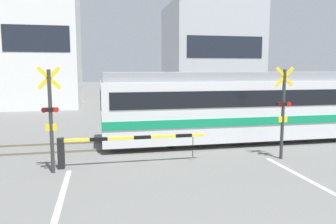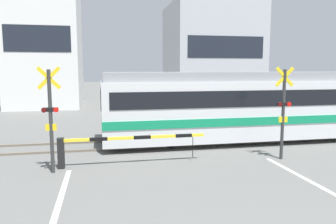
{
  "view_description": "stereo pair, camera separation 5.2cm",
  "coord_description": "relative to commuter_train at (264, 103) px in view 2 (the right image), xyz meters",
  "views": [
    {
      "loc": [
        -2.37,
        -2.35,
        3.11
      ],
      "look_at": [
        0.0,
        8.89,
        1.6
      ],
      "focal_mm": 35.0,
      "sensor_mm": 36.0,
      "label": 1
    },
    {
      "loc": [
        -2.32,
        -2.36,
        3.11
      ],
      "look_at": [
        0.0,
        8.89,
        1.6
      ],
      "focal_mm": 35.0,
      "sensor_mm": 36.0,
      "label": 2
    }
  ],
  "objects": [
    {
      "name": "crossing_barrier_far",
      "position": [
        -2.59,
        3.2,
        -0.88
      ],
      "size": [
        4.76,
        0.2,
        0.98
      ],
      "color": "black",
      "rests_on": "ground_plane"
    },
    {
      "name": "commuter_train",
      "position": [
        0.0,
        0.0,
        0.0
      ],
      "size": [
        14.16,
        3.0,
        2.98
      ],
      "color": "silver",
      "rests_on": "ground_plane"
    },
    {
      "name": "crossing_signal_right",
      "position": [
        -0.96,
        -3.15,
        0.16
      ],
      "size": [
        0.68,
        0.15,
        3.19
      ],
      "color": "#333333",
      "rests_on": "ground_plane"
    },
    {
      "name": "rail_track_far",
      "position": [
        -4.75,
        0.72,
        -1.56
      ],
      "size": [
        50.0,
        0.1,
        0.08
      ],
      "color": "#6B6051",
      "rests_on": "ground_plane"
    },
    {
      "name": "crossing_signal_left",
      "position": [
        -8.54,
        -3.15,
        0.16
      ],
      "size": [
        0.68,
        0.15,
        3.19
      ],
      "color": "#333333",
      "rests_on": "ground_plane"
    },
    {
      "name": "crossing_barrier_near",
      "position": [
        -6.91,
        -2.76,
        -0.88
      ],
      "size": [
        4.76,
        0.2,
        0.98
      ],
      "color": "black",
      "rests_on": "ground_plane"
    },
    {
      "name": "building_right_of_street",
      "position": [
        3.07,
        16.16,
        2.85
      ],
      "size": [
        7.76,
        7.5,
        8.9
      ],
      "color": "#B2B7BC",
      "rests_on": "ground_plane"
    },
    {
      "name": "building_left_of_street",
      "position": [
        -11.47,
        16.16,
        3.22
      ],
      "size": [
        5.56,
        7.5,
        9.65
      ],
      "color": "white",
      "rests_on": "ground_plane"
    },
    {
      "name": "rail_track_near",
      "position": [
        -4.75,
        -0.72,
        -1.56
      ],
      "size": [
        50.0,
        0.1,
        0.08
      ],
      "color": "#6B6051",
      "rests_on": "ground_plane"
    }
  ]
}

